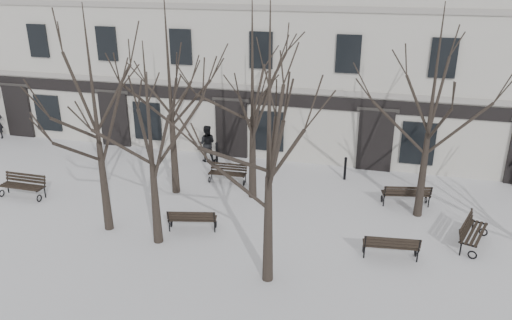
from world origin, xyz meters
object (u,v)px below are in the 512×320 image
(tree_1, at_px, (149,123))
(bench_5, at_px, (472,231))
(tree_2, at_px, (269,119))
(tree_0, at_px, (93,96))
(bench_3, at_px, (228,172))
(bench_4, at_px, (406,194))
(bench_0, at_px, (23,185))
(bench_1, at_px, (192,219))
(bench_2, at_px, (391,245))

(tree_1, height_order, bench_5, tree_1)
(tree_2, bearing_deg, bench_5, 31.13)
(tree_0, bearing_deg, bench_3, 60.48)
(bench_4, distance_m, bench_5, 3.36)
(bench_5, bearing_deg, bench_0, 110.92)
(bench_1, bearing_deg, bench_3, -101.72)
(bench_3, relative_size, bench_5, 0.84)
(tree_0, xyz_separation_m, tree_1, (2.17, -0.39, -0.66))
(bench_3, bearing_deg, bench_1, -91.00)
(bench_1, bearing_deg, bench_0, -19.28)
(bench_0, relative_size, bench_3, 1.14)
(tree_0, height_order, tree_2, tree_2)
(bench_0, relative_size, bench_1, 1.06)
(bench_1, xyz_separation_m, bench_5, (9.69, 1.55, 0.05))
(bench_4, bearing_deg, bench_3, -14.74)
(tree_2, distance_m, bench_4, 8.94)
(bench_1, height_order, bench_3, bench_1)
(bench_5, bearing_deg, tree_0, 118.55)
(tree_1, height_order, bench_1, tree_1)
(tree_2, xyz_separation_m, bench_4, (4.17, 6.39, -4.65))
(bench_5, bearing_deg, tree_1, 122.52)
(tree_2, height_order, bench_1, tree_2)
(tree_2, xyz_separation_m, bench_3, (-3.49, 6.77, -4.71))
(bench_1, relative_size, bench_5, 0.91)
(bench_0, bearing_deg, bench_2, -3.38)
(tree_1, height_order, bench_3, tree_1)
(tree_0, height_order, bench_5, tree_0)
(tree_1, bearing_deg, bench_4, 31.62)
(tree_1, xyz_separation_m, bench_3, (0.76, 5.56, -3.89))
(bench_0, xyz_separation_m, bench_1, (7.89, -0.86, -0.05))
(bench_2, relative_size, bench_5, 0.92)
(tree_1, relative_size, bench_0, 3.59)
(bench_0, distance_m, bench_3, 8.60)
(bench_1, distance_m, bench_2, 7.02)
(bench_1, bearing_deg, bench_2, 166.54)
(tree_1, distance_m, bench_2, 8.83)
(tree_1, bearing_deg, tree_0, 169.85)
(tree_2, distance_m, bench_5, 8.71)
(tree_2, relative_size, bench_5, 4.10)
(tree_0, bearing_deg, bench_0, 162.55)
(bench_3, bearing_deg, tree_0, -121.85)
(tree_0, distance_m, tree_1, 2.30)
(bench_5, bearing_deg, bench_3, 91.86)
(tree_2, xyz_separation_m, bench_5, (6.31, 3.81, -4.64))
(bench_5, bearing_deg, bench_1, 117.76)
(tree_0, distance_m, bench_5, 13.67)
(tree_0, height_order, bench_2, tree_0)
(tree_0, bearing_deg, bench_5, 9.85)
(tree_2, distance_m, bench_2, 6.32)
(tree_1, xyz_separation_m, tree_2, (4.25, -1.21, 0.82))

